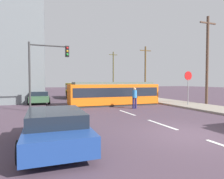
# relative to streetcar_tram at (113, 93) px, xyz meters

# --- Properties ---
(ground_plane) EXTENTS (120.00, 120.00, 0.00)m
(ground_plane) POSITION_rel_streetcar_tram_xyz_m (-0.74, -0.46, -1.08)
(ground_plane) COLOR #4B3947
(sidewalk_curb_right) EXTENTS (3.20, 36.00, 0.14)m
(sidewalk_curb_right) POSITION_rel_streetcar_tram_xyz_m (6.06, -4.46, -1.01)
(sidewalk_curb_right) COLOR gray
(sidewalk_curb_right) RESTS_ON ground
(lane_stripe_1) EXTENTS (0.16, 2.40, 0.01)m
(lane_stripe_1) POSITION_rel_streetcar_tram_xyz_m (-0.74, -8.46, -1.08)
(lane_stripe_1) COLOR silver
(lane_stripe_1) RESTS_ON ground
(lane_stripe_2) EXTENTS (0.16, 2.40, 0.01)m
(lane_stripe_2) POSITION_rel_streetcar_tram_xyz_m (-0.74, -4.46, -1.08)
(lane_stripe_2) COLOR silver
(lane_stripe_2) RESTS_ON ground
(lane_stripe_3) EXTENTS (0.16, 2.40, 0.01)m
(lane_stripe_3) POSITION_rel_streetcar_tram_xyz_m (-0.74, 6.00, -1.08)
(lane_stripe_3) COLOR silver
(lane_stripe_3) RESTS_ON ground
(lane_stripe_4) EXTENTS (0.16, 2.40, 0.01)m
(lane_stripe_4) POSITION_rel_streetcar_tram_xyz_m (-0.74, 12.00, -1.08)
(lane_stripe_4) COLOR silver
(lane_stripe_4) RESTS_ON ground
(streetcar_tram) EXTENTS (8.02, 2.77, 2.09)m
(streetcar_tram) POSITION_rel_streetcar_tram_xyz_m (0.00, 0.00, 0.00)
(streetcar_tram) COLOR orange
(streetcar_tram) RESTS_ON ground
(city_bus) EXTENTS (2.62, 5.27, 1.93)m
(city_bus) POSITION_rel_streetcar_tram_xyz_m (-1.41, 8.65, 0.01)
(city_bus) COLOR gold
(city_bus) RESTS_ON ground
(pedestrian_crossing) EXTENTS (0.50, 0.36, 1.67)m
(pedestrian_crossing) POSITION_rel_streetcar_tram_xyz_m (0.74, -2.80, -0.14)
(pedestrian_crossing) COLOR navy
(pedestrian_crossing) RESTS_ON ground
(parked_sedan_near) EXTENTS (2.17, 4.61, 1.19)m
(parked_sedan_near) POSITION_rel_streetcar_tram_xyz_m (-5.95, -9.83, -0.46)
(parked_sedan_near) COLOR navy
(parked_sedan_near) RESTS_ON ground
(parked_sedan_mid) EXTENTS (2.04, 4.05, 1.19)m
(parked_sedan_mid) POSITION_rel_streetcar_tram_xyz_m (-6.25, 3.96, -0.46)
(parked_sedan_mid) COLOR #385F3E
(parked_sedan_mid) RESTS_ON ground
(stop_sign) EXTENTS (0.76, 0.07, 2.88)m
(stop_sign) POSITION_rel_streetcar_tram_xyz_m (5.71, -3.18, 1.11)
(stop_sign) COLOR gray
(stop_sign) RESTS_ON sidewalk_curb_right
(traffic_light_mast) EXTENTS (2.90, 0.33, 5.00)m
(traffic_light_mast) POSITION_rel_streetcar_tram_xyz_m (-5.81, -1.19, 2.43)
(traffic_light_mast) COLOR #333333
(traffic_light_mast) RESTS_ON ground
(utility_pole_near) EXTENTS (1.80, 0.24, 8.02)m
(utility_pole_near) POSITION_rel_streetcar_tram_xyz_m (8.02, -3.00, 3.11)
(utility_pole_near) COLOR brown
(utility_pole_near) RESTS_ON ground
(utility_pole_mid) EXTENTS (1.80, 0.24, 7.33)m
(utility_pole_mid) POSITION_rel_streetcar_tram_xyz_m (8.66, 8.91, 2.76)
(utility_pole_mid) COLOR brown
(utility_pole_mid) RESTS_ON ground
(utility_pole_far) EXTENTS (1.80, 0.24, 8.33)m
(utility_pole_far) POSITION_rel_streetcar_tram_xyz_m (8.58, 21.70, 3.26)
(utility_pole_far) COLOR #4E4824
(utility_pole_far) RESTS_ON ground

